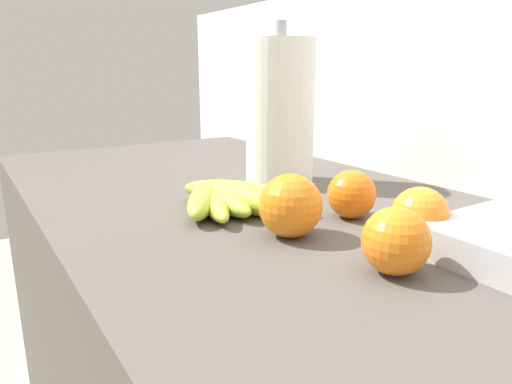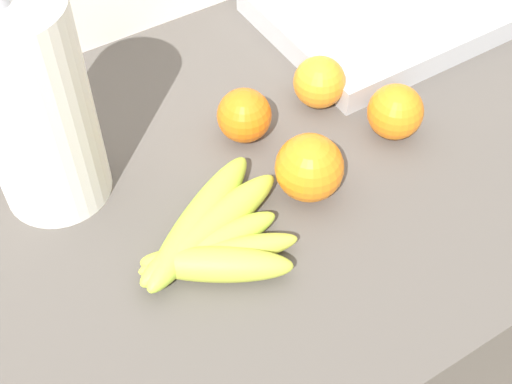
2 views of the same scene
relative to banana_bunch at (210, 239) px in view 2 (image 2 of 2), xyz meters
The scene contains 9 objects.
counter 0.50m from the banana_bunch, 27.16° to the left, with size 1.75×0.67×0.91m, color #514C47.
wall_back 0.54m from the banana_bunch, 71.20° to the left, with size 2.15×0.06×1.30m, color silver.
banana_bunch is the anchor object (origin of this frame).
orange_right 0.15m from the banana_bunch, ahead, with size 0.08×0.08×0.08m, color orange.
orange_back_left 0.29m from the banana_bunch, 28.98° to the left, with size 0.07×0.07×0.07m, color orange.
orange_front 0.30m from the banana_bunch, ahead, with size 0.07×0.07×0.07m, color orange.
orange_far_right 0.19m from the banana_bunch, 46.54° to the left, with size 0.07×0.07×0.07m, color orange.
paper_towel_roll 0.24m from the banana_bunch, 121.89° to the left, with size 0.13×0.13×0.30m.
sink_basin 0.50m from the banana_bunch, 28.64° to the left, with size 0.35×0.29×0.18m.
Camera 2 is at (-0.36, -0.50, 1.57)m, focal length 48.89 mm.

